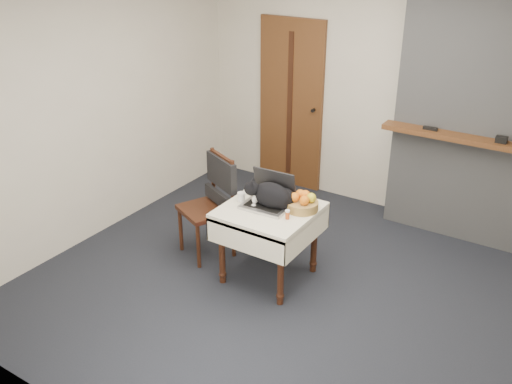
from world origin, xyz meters
TOP-DOWN VIEW (x-y plane):
  - ground at (0.00, 0.00)m, footprint 4.50×4.50m
  - room_shell at (0.00, 0.46)m, footprint 4.52×4.01m
  - door at (-1.20, 1.97)m, footprint 0.82×0.10m
  - chimney at (0.90, 1.85)m, footprint 1.62×0.48m
  - side_table at (-0.32, 0.06)m, footprint 0.78×0.78m
  - laptop at (-0.36, 0.12)m, footprint 0.42×0.36m
  - cat at (-0.30, 0.09)m, footprint 0.54×0.33m
  - cream_jar at (-0.60, 0.05)m, footprint 0.07×0.07m
  - pill_bottle at (-0.09, -0.02)m, footprint 0.04×0.04m
  - fruit_basket at (-0.07, 0.19)m, footprint 0.28×0.28m
  - desk_clutter at (-0.16, 0.11)m, footprint 0.14×0.08m
  - chair at (-1.00, 0.18)m, footprint 0.59×0.59m

SIDE VIEW (x-z plane):
  - ground at x=0.00m, z-range 0.00..0.00m
  - side_table at x=-0.32m, z-range 0.24..0.94m
  - chair at x=-1.00m, z-range 0.14..1.14m
  - desk_clutter at x=-0.16m, z-range 0.70..0.71m
  - cream_jar at x=-0.60m, z-range 0.70..0.78m
  - pill_bottle at x=-0.09m, z-range 0.70..0.78m
  - fruit_basket at x=-0.07m, z-range 0.68..0.84m
  - laptop at x=-0.36m, z-range 0.63..0.92m
  - cat at x=-0.30m, z-range 0.68..0.94m
  - door at x=-1.20m, z-range 0.00..2.00m
  - chimney at x=0.90m, z-range 0.00..2.60m
  - room_shell at x=0.00m, z-range 0.46..3.07m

